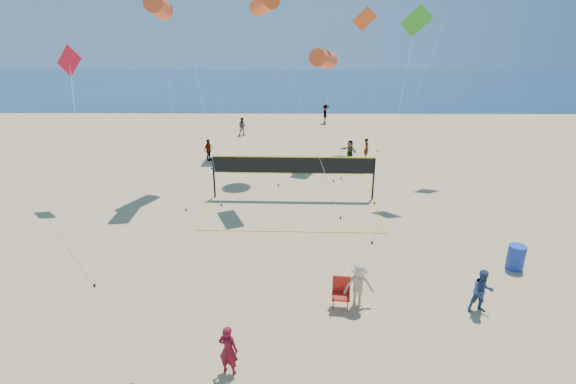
{
  "coord_description": "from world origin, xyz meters",
  "views": [
    {
      "loc": [
        0.8,
        -10.86,
        8.91
      ],
      "look_at": [
        0.67,
        2.0,
        4.11
      ],
      "focal_mm": 28.0,
      "sensor_mm": 36.0,
      "label": 1
    }
  ],
  "objects_px": {
    "woman": "(228,350)",
    "camp_chair": "(341,291)",
    "trash_barrel": "(516,257)",
    "volleyball_net": "(293,170)"
  },
  "relations": [
    {
      "from": "trash_barrel",
      "to": "camp_chair",
      "type": "bearing_deg",
      "value": -159.54
    },
    {
      "from": "camp_chair",
      "to": "volleyball_net",
      "type": "height_order",
      "value": "volleyball_net"
    },
    {
      "from": "woman",
      "to": "camp_chair",
      "type": "distance_m",
      "value": 4.54
    },
    {
      "from": "trash_barrel",
      "to": "volleyball_net",
      "type": "bearing_deg",
      "value": 138.91
    },
    {
      "from": "trash_barrel",
      "to": "volleyball_net",
      "type": "xyz_separation_m",
      "value": [
        -8.61,
        7.51,
        1.12
      ]
    },
    {
      "from": "woman",
      "to": "trash_barrel",
      "type": "xyz_separation_m",
      "value": [
        10.36,
        5.69,
        -0.26
      ]
    },
    {
      "from": "woman",
      "to": "volleyball_net",
      "type": "xyz_separation_m",
      "value": [
        1.74,
        13.2,
        0.87
      ]
    },
    {
      "from": "camp_chair",
      "to": "trash_barrel",
      "type": "xyz_separation_m",
      "value": [
        7.02,
        2.62,
        -0.14
      ]
    },
    {
      "from": "woman",
      "to": "camp_chair",
      "type": "relative_size",
      "value": 1.22
    },
    {
      "from": "woman",
      "to": "volleyball_net",
      "type": "bearing_deg",
      "value": -81.9
    }
  ]
}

